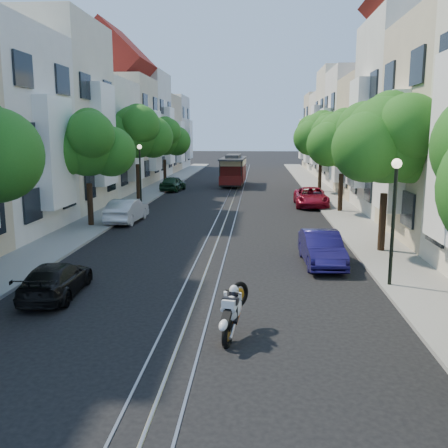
% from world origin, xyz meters
% --- Properties ---
extents(ground, '(200.00, 200.00, 0.00)m').
position_xyz_m(ground, '(0.00, 28.00, 0.00)').
color(ground, black).
rests_on(ground, ground).
extents(sidewalk_east, '(2.50, 80.00, 0.12)m').
position_xyz_m(sidewalk_east, '(7.25, 28.00, 0.06)').
color(sidewalk_east, gray).
rests_on(sidewalk_east, ground).
extents(sidewalk_west, '(2.50, 80.00, 0.12)m').
position_xyz_m(sidewalk_west, '(-7.25, 28.00, 0.06)').
color(sidewalk_west, gray).
rests_on(sidewalk_west, ground).
extents(rail_left, '(0.06, 80.00, 0.02)m').
position_xyz_m(rail_left, '(-0.55, 28.00, 0.01)').
color(rail_left, gray).
rests_on(rail_left, ground).
extents(rail_slot, '(0.06, 80.00, 0.02)m').
position_xyz_m(rail_slot, '(0.00, 28.00, 0.01)').
color(rail_slot, gray).
rests_on(rail_slot, ground).
extents(rail_right, '(0.06, 80.00, 0.02)m').
position_xyz_m(rail_right, '(0.55, 28.00, 0.01)').
color(rail_right, gray).
rests_on(rail_right, ground).
extents(lane_line, '(0.08, 80.00, 0.01)m').
position_xyz_m(lane_line, '(0.00, 28.00, 0.00)').
color(lane_line, tan).
rests_on(lane_line, ground).
extents(townhouses_east, '(7.75, 72.00, 12.00)m').
position_xyz_m(townhouses_east, '(11.87, 27.91, 5.18)').
color(townhouses_east, beige).
rests_on(townhouses_east, ground).
extents(townhouses_west, '(7.75, 72.00, 11.76)m').
position_xyz_m(townhouses_west, '(-11.87, 27.91, 5.08)').
color(townhouses_west, silver).
rests_on(townhouses_west, ground).
extents(tree_e_b, '(4.93, 4.08, 6.68)m').
position_xyz_m(tree_e_b, '(7.26, 8.98, 4.73)').
color(tree_e_b, black).
rests_on(tree_e_b, ground).
extents(tree_e_c, '(4.84, 3.99, 6.52)m').
position_xyz_m(tree_e_c, '(7.26, 19.98, 4.60)').
color(tree_e_c, black).
rests_on(tree_e_c, ground).
extents(tree_e_d, '(5.01, 4.16, 6.85)m').
position_xyz_m(tree_e_d, '(7.26, 30.98, 4.87)').
color(tree_e_d, black).
rests_on(tree_e_d, ground).
extents(tree_w_b, '(4.72, 3.87, 6.27)m').
position_xyz_m(tree_w_b, '(-7.14, 13.98, 4.40)').
color(tree_w_b, black).
rests_on(tree_w_b, ground).
extents(tree_w_c, '(5.13, 4.28, 7.09)m').
position_xyz_m(tree_w_c, '(-7.14, 24.98, 5.07)').
color(tree_w_c, black).
rests_on(tree_w_c, ground).
extents(tree_w_d, '(4.84, 3.99, 6.52)m').
position_xyz_m(tree_w_d, '(-7.14, 35.98, 4.60)').
color(tree_w_d, black).
rests_on(tree_w_d, ground).
extents(lamp_east, '(0.32, 0.32, 4.16)m').
position_xyz_m(lamp_east, '(6.30, 4.00, 2.85)').
color(lamp_east, black).
rests_on(lamp_east, ground).
extents(lamp_west, '(0.32, 0.32, 4.16)m').
position_xyz_m(lamp_west, '(-6.30, 22.00, 2.85)').
color(lamp_west, black).
rests_on(lamp_west, ground).
extents(sportbike_rider, '(0.69, 1.84, 1.33)m').
position_xyz_m(sportbike_rider, '(1.29, -0.46, 0.76)').
color(sportbike_rider, black).
rests_on(sportbike_rider, ground).
extents(cable_car, '(2.46, 7.20, 2.74)m').
position_xyz_m(cable_car, '(-0.50, 36.13, 1.62)').
color(cable_car, black).
rests_on(cable_car, ground).
extents(parked_car_e_mid, '(1.56, 4.02, 1.31)m').
position_xyz_m(parked_car_e_mid, '(4.40, 6.83, 0.65)').
color(parked_car_e_mid, '#120D45').
rests_on(parked_car_e_mid, ground).
extents(parked_car_e_far, '(2.26, 4.80, 1.33)m').
position_xyz_m(parked_car_e_far, '(5.60, 22.56, 0.66)').
color(parked_car_e_far, maroon).
rests_on(parked_car_e_far, ground).
extents(parked_car_w_near, '(1.70, 3.79, 1.08)m').
position_xyz_m(parked_car_w_near, '(-4.42, 2.42, 0.54)').
color(parked_car_w_near, black).
rests_on(parked_car_w_near, ground).
extents(parked_car_w_mid, '(1.70, 4.20, 1.36)m').
position_xyz_m(parked_car_w_mid, '(-5.60, 15.55, 0.68)').
color(parked_car_w_mid, silver).
rests_on(parked_car_w_mid, ground).
extents(parked_car_w_far, '(2.03, 4.04, 1.32)m').
position_xyz_m(parked_car_w_far, '(-5.60, 31.22, 0.66)').
color(parked_car_w_far, '#13311D').
rests_on(parked_car_w_far, ground).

